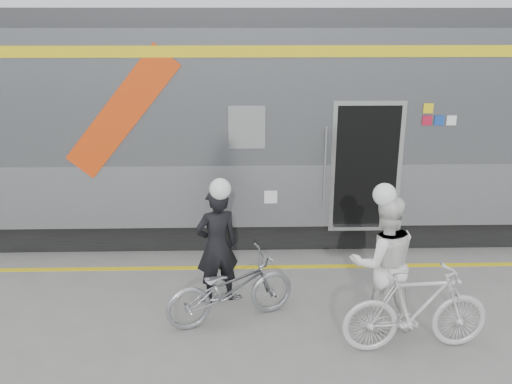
{
  "coord_description": "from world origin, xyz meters",
  "views": [
    {
      "loc": [
        -0.87,
        -6.0,
        4.0
      ],
      "look_at": [
        -0.67,
        1.6,
        1.5
      ],
      "focal_mm": 38.0,
      "sensor_mm": 36.0,
      "label": 1
    }
  ],
  "objects_px": {
    "bicycle_right": "(416,309)",
    "man": "(217,246)",
    "bicycle_left": "(231,289)",
    "woman": "(383,263)"
  },
  "relations": [
    {
      "from": "bicycle_left",
      "to": "woman",
      "type": "distance_m",
      "value": 2.05
    },
    {
      "from": "bicycle_left",
      "to": "woman",
      "type": "relative_size",
      "value": 0.98
    },
    {
      "from": "man",
      "to": "bicycle_left",
      "type": "distance_m",
      "value": 0.7
    },
    {
      "from": "woman",
      "to": "bicycle_right",
      "type": "distance_m",
      "value": 0.72
    },
    {
      "from": "bicycle_left",
      "to": "bicycle_right",
      "type": "height_order",
      "value": "bicycle_right"
    },
    {
      "from": "woman",
      "to": "bicycle_left",
      "type": "bearing_deg",
      "value": -9.87
    },
    {
      "from": "bicycle_left",
      "to": "bicycle_right",
      "type": "relative_size",
      "value": 0.97
    },
    {
      "from": "bicycle_right",
      "to": "man",
      "type": "bearing_deg",
      "value": 58.25
    },
    {
      "from": "man",
      "to": "bicycle_left",
      "type": "height_order",
      "value": "man"
    },
    {
      "from": "man",
      "to": "bicycle_right",
      "type": "height_order",
      "value": "man"
    }
  ]
}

